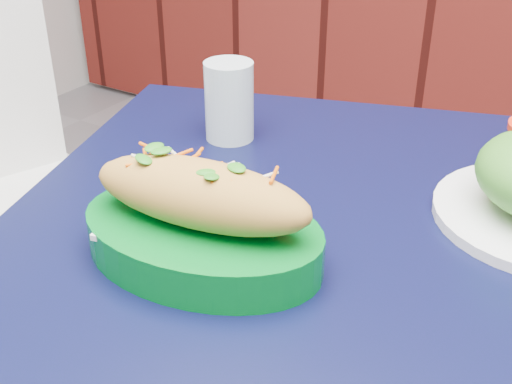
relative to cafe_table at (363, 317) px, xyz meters
The scene contains 3 objects.
cafe_table is the anchor object (origin of this frame).
banh_mi_basket 0.21m from the cafe_table, 142.89° to the right, with size 0.26×0.19×0.11m.
water_glass 0.34m from the cafe_table, 151.32° to the left, with size 0.07×0.07×0.11m, color silver.
Camera 1 is at (-0.13, 0.82, 1.12)m, focal length 45.00 mm.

